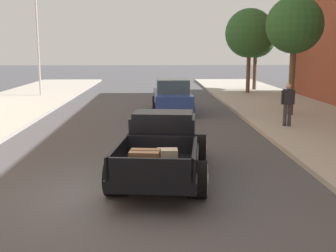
{
  "coord_description": "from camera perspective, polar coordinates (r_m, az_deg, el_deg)",
  "views": [
    {
      "loc": [
        0.59,
        -8.79,
        3.12
      ],
      "look_at": [
        0.96,
        2.63,
        1.0
      ],
      "focal_mm": 45.0,
      "sensor_mm": 36.0,
      "label": 1
    }
  ],
  "objects": [
    {
      "name": "car_background_blue",
      "position": [
        20.66,
        0.55,
        3.98
      ],
      "size": [
        1.95,
        4.34,
        1.65
      ],
      "color": "#284293",
      "rests_on": "ground"
    },
    {
      "name": "street_tree_farthest",
      "position": [
        31.27,
        11.82,
        11.53
      ],
      "size": [
        2.76,
        2.76,
        5.04
      ],
      "color": "brown",
      "rests_on": "sidewalk_right"
    },
    {
      "name": "pedestrian_sidewalk_right",
      "position": [
        16.79,
        15.92,
        3.15
      ],
      "size": [
        0.53,
        0.22,
        1.65
      ],
      "color": "#333338",
      "rests_on": "sidewalk_right"
    },
    {
      "name": "flagpole",
      "position": [
        28.13,
        -17.01,
        15.48
      ],
      "size": [
        1.74,
        0.16,
        9.16
      ],
      "color": "#B2B2B7",
      "rests_on": "sidewalk_left"
    },
    {
      "name": "street_tree_second",
      "position": [
        19.73,
        16.77,
        12.91
      ],
      "size": [
        2.5,
        2.5,
        5.23
      ],
      "color": "brown",
      "rests_on": "sidewalk_right"
    },
    {
      "name": "hotrod_truck_black",
      "position": [
        10.43,
        -0.69,
        -2.59
      ],
      "size": [
        2.54,
        5.07,
        1.58
      ],
      "color": "black",
      "rests_on": "ground"
    },
    {
      "name": "ground_plane",
      "position": [
        9.34,
        -5.45,
        -9.04
      ],
      "size": [
        140.0,
        140.0,
        0.0
      ],
      "primitive_type": "plane",
      "color": "#47474C"
    },
    {
      "name": "street_tree_third",
      "position": [
        28.84,
        10.99,
        12.22
      ],
      "size": [
        3.22,
        3.22,
        5.54
      ],
      "color": "brown",
      "rests_on": "sidewalk_right"
    }
  ]
}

